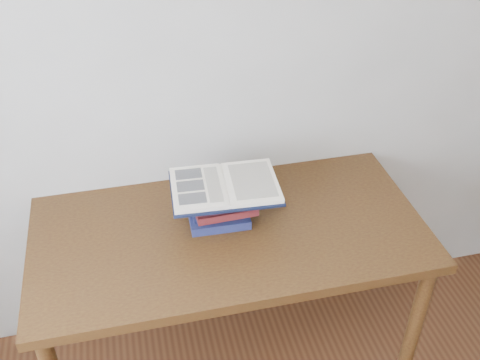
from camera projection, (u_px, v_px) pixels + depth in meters
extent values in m
cube|color=beige|center=(236.00, 66.00, 2.16)|extent=(3.50, 0.04, 2.60)
cube|color=#4B3212|center=(229.00, 233.00, 2.16)|extent=(1.50, 0.75, 0.04)
cylinder|color=#4B3212|center=(413.00, 332.00, 2.27)|extent=(0.06, 0.06, 0.76)
cylinder|color=#4B3212|center=(65.00, 278.00, 2.52)|extent=(0.06, 0.06, 0.76)
cylinder|color=#4B3212|center=(353.00, 231.00, 2.77)|extent=(0.06, 0.06, 0.76)
cube|color=#1C1B51|center=(219.00, 216.00, 2.18)|extent=(0.23, 0.17, 0.04)
cube|color=#1C1B51|center=(217.00, 206.00, 2.18)|extent=(0.21, 0.14, 0.03)
cube|color=maroon|center=(223.00, 203.00, 2.14)|extent=(0.24, 0.19, 0.03)
cube|color=black|center=(218.00, 195.00, 2.14)|extent=(0.23, 0.17, 0.03)
cube|color=black|center=(221.00, 188.00, 2.13)|extent=(0.23, 0.16, 0.03)
cube|color=black|center=(225.00, 188.00, 2.09)|extent=(0.42, 0.30, 0.01)
cube|color=white|center=(198.00, 188.00, 2.07)|extent=(0.21, 0.28, 0.02)
cube|color=white|center=(251.00, 182.00, 2.10)|extent=(0.21, 0.28, 0.02)
cylinder|color=white|center=(225.00, 185.00, 2.09)|extent=(0.03, 0.27, 0.01)
cube|color=black|center=(188.00, 174.00, 2.12)|extent=(0.10, 0.07, 0.00)
cube|color=black|center=(190.00, 186.00, 2.06)|extent=(0.10, 0.07, 0.00)
cube|color=black|center=(192.00, 198.00, 2.00)|extent=(0.10, 0.07, 0.00)
cube|color=#B8B2A0|center=(213.00, 184.00, 2.07)|extent=(0.06, 0.22, 0.00)
cube|color=#B8B2A0|center=(252.00, 180.00, 2.09)|extent=(0.17, 0.23, 0.00)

